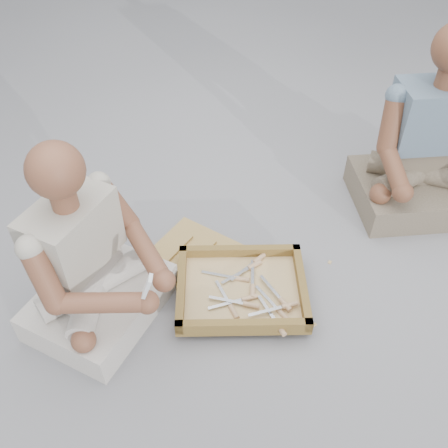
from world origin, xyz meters
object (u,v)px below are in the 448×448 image
(tool_tray, at_px, (242,289))
(craftsman, at_px, (90,267))
(companion, at_px, (426,152))
(carved_panel, at_px, (208,265))

(tool_tray, distance_m, craftsman, 0.66)
(craftsman, relative_size, companion, 0.90)
(tool_tray, bearing_deg, companion, 53.13)
(craftsman, bearing_deg, companion, 142.13)
(carved_panel, distance_m, companion, 1.22)
(tool_tray, xyz_separation_m, companion, (0.69, 0.92, 0.26))
(tool_tray, height_order, craftsman, craftsman)
(carved_panel, bearing_deg, tool_tray, -32.64)
(carved_panel, height_order, tool_tray, tool_tray)
(tool_tray, relative_size, companion, 0.70)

